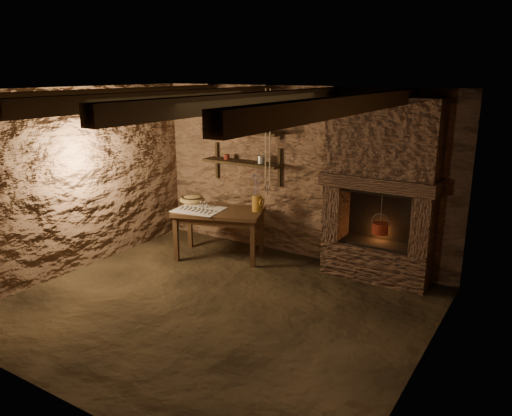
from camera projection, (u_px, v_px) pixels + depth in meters
The scene contains 25 objects.
floor at pixel (216, 307), 5.66m from camera, with size 4.50×4.50×0.00m, color black.
back_wall at pixel (299, 174), 6.98m from camera, with size 4.50×0.04×2.40m, color #4C3223.
front_wall at pixel (52, 264), 3.71m from camera, with size 4.50×0.04×2.40m, color #4C3223.
left_wall at pixel (75, 181), 6.50m from camera, with size 0.04×4.00×2.40m, color #4C3223.
right_wall at pixel (428, 242), 4.19m from camera, with size 0.04×4.00×2.40m, color #4C3223.
ceiling at pixel (211, 90), 5.03m from camera, with size 4.50×4.00×0.04m, color black.
beam_far_left at pixel (108, 96), 5.82m from camera, with size 0.14×3.95×0.16m, color black.
beam_mid_left at pixel (173, 98), 5.31m from camera, with size 0.14×3.95×0.16m, color black.
beam_mid_right at pixel (253, 101), 4.79m from camera, with size 0.14×3.95×0.16m, color black.
beam_far_right at pixel (351, 105), 4.28m from camera, with size 0.14×3.95×0.16m, color black.
shelf_lower at pixel (242, 163), 7.26m from camera, with size 1.25×0.30×0.04m, color black.
shelf_upper at pixel (242, 132), 7.14m from camera, with size 1.25×0.30×0.04m, color black.
hearth at pixel (381, 185), 6.14m from camera, with size 1.43×0.51×2.30m.
work_table at pixel (220, 232), 7.10m from camera, with size 1.38×1.07×0.70m.
linen_cloth at pixel (199, 210), 7.02m from camera, with size 0.65×0.53×0.01m, color beige.
pewter_cutlery_row at pixel (198, 209), 7.00m from camera, with size 0.55×0.21×0.01m, color gray, non-canonical shape.
drinking_glasses at pixel (205, 205), 7.11m from camera, with size 0.21×0.06×0.08m, color white, non-canonical shape.
stoneware_jug at pixel (257, 196), 6.91m from camera, with size 0.17×0.17×0.52m.
wooden_bowl at pixel (192, 200), 7.40m from camera, with size 0.38×0.38×0.13m, color olive.
iron_stockpot at pixel (245, 124), 7.08m from camera, with size 0.24×0.24×0.18m, color #312E2B.
tin_pan at pixel (231, 119), 7.31m from camera, with size 0.27×0.27×0.04m, color #969691.
small_kettle at pixel (262, 160), 7.07m from camera, with size 0.16×0.12×0.17m, color #969691, non-canonical shape.
rusty_tin at pixel (227, 157), 7.38m from camera, with size 0.08×0.08×0.08m, color #531910.
red_pot at pixel (380, 228), 6.22m from camera, with size 0.26×0.26×0.54m.
hanging_ropes at pixel (268, 139), 6.02m from camera, with size 0.08×0.08×1.20m, color tan, non-canonical shape.
Camera 1 is at (3.12, -4.13, 2.59)m, focal length 35.00 mm.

